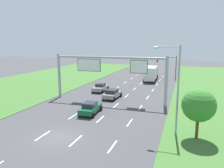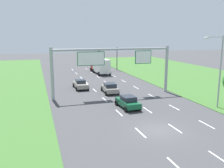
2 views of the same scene
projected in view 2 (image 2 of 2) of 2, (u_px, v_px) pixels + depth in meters
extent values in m
plane|color=#424244|center=(158.00, 130.00, 22.82)|extent=(200.00, 200.00, 0.00)
cube|color=white|center=(176.00, 166.00, 16.69)|extent=(0.14, 2.40, 0.01)
cube|color=white|center=(140.00, 133.00, 22.32)|extent=(0.14, 2.40, 0.01)
cube|color=white|center=(119.00, 113.00, 27.94)|extent=(0.14, 2.40, 0.01)
cube|color=white|center=(105.00, 100.00, 33.56)|extent=(0.14, 2.40, 0.01)
cube|color=white|center=(95.00, 90.00, 39.19)|extent=(0.14, 2.40, 0.01)
cube|color=white|center=(87.00, 83.00, 44.81)|extent=(0.14, 2.40, 0.01)
cube|color=white|center=(81.00, 78.00, 50.43)|extent=(0.14, 2.40, 0.01)
cube|color=white|center=(76.00, 73.00, 56.06)|extent=(0.14, 2.40, 0.01)
cube|color=white|center=(73.00, 70.00, 61.68)|extent=(0.14, 2.40, 0.01)
cube|color=white|center=(220.00, 158.00, 17.70)|extent=(0.14, 2.40, 0.01)
cube|color=white|center=(175.00, 128.00, 23.32)|extent=(0.14, 2.40, 0.01)
cube|color=white|center=(148.00, 110.00, 28.95)|extent=(0.14, 2.40, 0.01)
cube|color=white|center=(129.00, 98.00, 34.57)|extent=(0.14, 2.40, 0.01)
cube|color=white|center=(116.00, 89.00, 40.20)|extent=(0.14, 2.40, 0.01)
cube|color=white|center=(106.00, 82.00, 45.82)|extent=(0.14, 2.40, 0.01)
cube|color=white|center=(98.00, 77.00, 51.44)|extent=(0.14, 2.40, 0.01)
cube|color=white|center=(92.00, 73.00, 57.07)|extent=(0.14, 2.40, 0.01)
cube|color=white|center=(86.00, 69.00, 62.69)|extent=(0.14, 2.40, 0.01)
cube|color=white|center=(206.00, 124.00, 24.33)|extent=(0.14, 2.40, 0.01)
cube|color=white|center=(174.00, 107.00, 29.96)|extent=(0.14, 2.40, 0.01)
cube|color=white|center=(152.00, 96.00, 35.58)|extent=(0.14, 2.40, 0.01)
cube|color=white|center=(136.00, 87.00, 41.20)|extent=(0.14, 2.40, 0.01)
cube|color=white|center=(124.00, 81.00, 46.83)|extent=(0.14, 2.40, 0.01)
cube|color=white|center=(114.00, 76.00, 52.45)|extent=(0.14, 2.40, 0.01)
cube|color=white|center=(106.00, 72.00, 58.07)|extent=(0.14, 2.40, 0.01)
cube|color=white|center=(100.00, 69.00, 63.70)|extent=(0.14, 2.40, 0.01)
cube|color=gray|center=(81.00, 85.00, 40.18)|extent=(1.80, 4.23, 0.62)
cube|color=#232833|center=(80.00, 81.00, 40.11)|extent=(1.46, 1.71, 0.53)
cylinder|color=black|center=(73.00, 85.00, 41.43)|extent=(0.23, 0.64, 0.64)
cylinder|color=black|center=(84.00, 85.00, 41.96)|extent=(0.23, 0.64, 0.64)
cylinder|color=black|center=(77.00, 89.00, 38.52)|extent=(0.23, 0.64, 0.64)
cylinder|color=black|center=(88.00, 88.00, 39.05)|extent=(0.23, 0.64, 0.64)
cube|color=gray|center=(110.00, 89.00, 37.31)|extent=(2.01, 4.22, 0.61)
cube|color=#232833|center=(110.00, 85.00, 37.02)|extent=(1.69, 2.02, 0.58)
cylinder|color=black|center=(102.00, 89.00, 38.60)|extent=(0.25, 0.65, 0.64)
cylinder|color=black|center=(113.00, 88.00, 39.03)|extent=(0.25, 0.65, 0.64)
cylinder|color=black|center=(106.00, 93.00, 35.71)|extent=(0.25, 0.65, 0.64)
cylinder|color=black|center=(118.00, 93.00, 36.14)|extent=(0.25, 0.65, 0.64)
cube|color=#145633|center=(128.00, 103.00, 29.70)|extent=(1.94, 4.08, 0.61)
cube|color=#232833|center=(128.00, 98.00, 29.44)|extent=(1.56, 1.87, 0.56)
cylinder|color=black|center=(116.00, 103.00, 30.79)|extent=(0.25, 0.65, 0.64)
cylinder|color=black|center=(130.00, 102.00, 31.39)|extent=(0.25, 0.65, 0.64)
cylinder|color=black|center=(126.00, 109.00, 28.12)|extent=(0.25, 0.65, 0.64)
cylinder|color=black|center=(140.00, 108.00, 28.72)|extent=(0.25, 0.65, 0.64)
cube|color=#B21E19|center=(96.00, 65.00, 58.63)|extent=(2.28, 2.18, 2.20)
cube|color=silver|center=(101.00, 66.00, 54.72)|extent=(2.58, 5.98, 2.88)
cylinder|color=black|center=(91.00, 69.00, 58.94)|extent=(0.31, 0.91, 0.90)
cylinder|color=black|center=(100.00, 69.00, 59.67)|extent=(0.31, 0.91, 0.90)
cylinder|color=black|center=(93.00, 71.00, 56.79)|extent=(0.31, 0.91, 0.90)
cylinder|color=black|center=(103.00, 70.00, 57.57)|extent=(0.31, 0.91, 0.90)
cylinder|color=black|center=(99.00, 74.00, 52.44)|extent=(0.31, 0.91, 0.90)
cylinder|color=black|center=(110.00, 73.00, 53.22)|extent=(0.31, 0.91, 0.90)
cylinder|color=#9EA0A5|center=(52.00, 74.00, 32.67)|extent=(0.44, 0.44, 7.00)
cylinder|color=#9EA0A5|center=(166.00, 69.00, 37.51)|extent=(0.44, 0.44, 7.00)
cylinder|color=#9EA0A5|center=(113.00, 49.00, 34.48)|extent=(16.80, 0.32, 0.32)
cube|color=#0C5B28|center=(91.00, 59.00, 33.81)|extent=(3.79, 0.12, 1.90)
cube|color=white|center=(91.00, 59.00, 33.75)|extent=(3.63, 0.01, 1.74)
cube|color=#0C5B28|center=(143.00, 57.00, 36.03)|extent=(2.49, 0.12, 1.90)
cube|color=white|center=(143.00, 57.00, 35.96)|extent=(2.33, 0.01, 1.74)
cylinder|color=#47494F|center=(117.00, 59.00, 60.69)|extent=(0.20, 0.20, 5.60)
cylinder|color=#47494F|center=(108.00, 49.00, 59.56)|extent=(4.50, 0.14, 0.14)
cube|color=black|center=(99.00, 52.00, 59.04)|extent=(0.32, 0.36, 1.10)
sphere|color=red|center=(99.00, 50.00, 58.78)|extent=(0.22, 0.22, 0.22)
sphere|color=orange|center=(99.00, 52.00, 58.85)|extent=(0.22, 0.22, 0.22)
sphere|color=green|center=(99.00, 53.00, 58.92)|extent=(0.22, 0.22, 0.22)
cylinder|color=#9EA0A5|center=(220.00, 73.00, 29.14)|extent=(0.18, 0.18, 8.50)
cylinder|color=#9EA0A5|center=(215.00, 37.00, 28.02)|extent=(2.20, 0.10, 0.10)
ellipsoid|color=silver|center=(207.00, 38.00, 27.72)|extent=(0.64, 0.32, 0.24)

